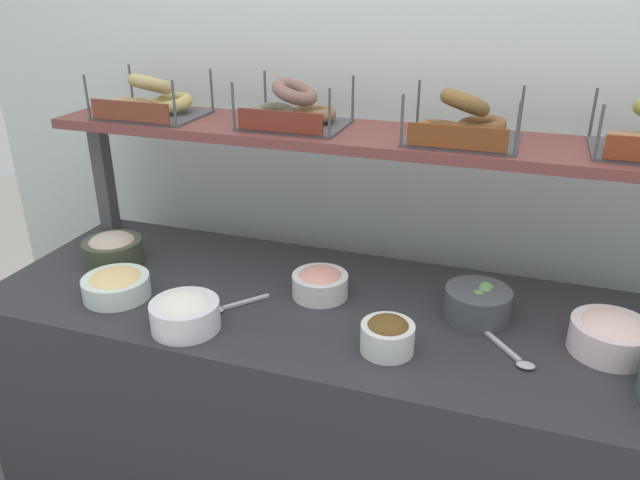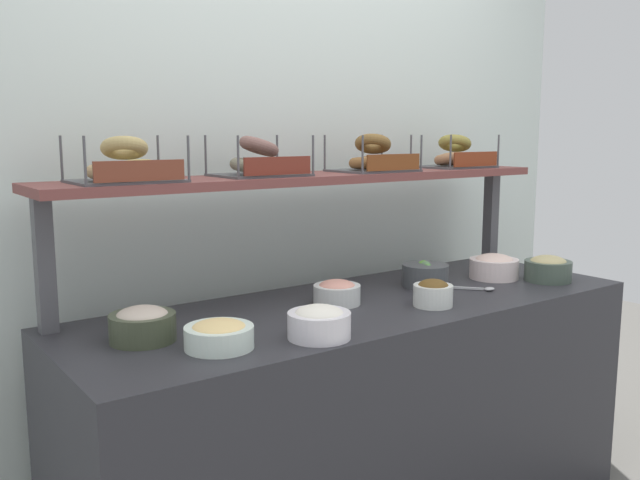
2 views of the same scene
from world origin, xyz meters
TOP-DOWN VIEW (x-y plane):
  - back_wall at (0.00, 0.55)m, footprint 3.26×0.06m
  - deli_counter at (0.00, 0.00)m, footprint 2.06×0.70m
  - shelf_riser_left at (-0.97, 0.27)m, footprint 0.05×0.05m
  - shelf_riser_right at (0.97, 0.27)m, footprint 0.05×0.05m
  - upper_shelf at (0.00, 0.27)m, footprint 2.02×0.32m
  - bowl_hummus at (0.81, -0.16)m, footprint 0.18×0.18m
  - bowl_potato_salad at (0.68, -0.00)m, footprint 0.19×0.19m
  - bowl_lox_spread at (-0.09, 0.04)m, footprint 0.16×0.16m
  - bowl_chocolate_spread at (0.16, -0.17)m, footprint 0.13×0.13m
  - bowl_cream_cheese at (-0.36, -0.24)m, footprint 0.18×0.18m
  - bowl_egg_salad at (-0.64, -0.16)m, footprint 0.19×0.19m
  - bowl_tuna_salad at (-0.78, 0.03)m, footprint 0.19×0.19m
  - bowl_veggie_mix at (0.35, 0.06)m, footprint 0.18×0.18m
  - serving_spoon_near_plate at (-0.30, -0.11)m, footprint 0.13×0.14m
  - serving_spoon_by_edge at (0.46, -0.11)m, footprint 0.13×0.14m
  - bagel_basket_sesame at (-0.73, 0.25)m, footprint 0.32×0.26m
  - bagel_basket_poppy at (-0.25, 0.27)m, footprint 0.30×0.26m
  - bagel_basket_cinnamon_raisin at (0.25, 0.25)m, footprint 0.30×0.25m
  - bagel_basket_everything at (0.73, 0.28)m, footprint 0.30×0.25m

SIDE VIEW (x-z plane):
  - deli_counter at x=0.00m, z-range 0.00..0.85m
  - serving_spoon_near_plate at x=-0.30m, z-range 0.85..0.86m
  - serving_spoon_by_edge at x=0.46m, z-range 0.85..0.86m
  - bowl_egg_salad at x=-0.64m, z-range 0.85..0.93m
  - bowl_lox_spread at x=-0.09m, z-range 0.85..0.93m
  - bowl_veggie_mix at x=0.35m, z-range 0.85..0.94m
  - bowl_chocolate_spread at x=0.16m, z-range 0.85..0.94m
  - bowl_cream_cheese at x=-0.36m, z-range 0.85..0.94m
  - bowl_potato_salad at x=0.68m, z-range 0.85..0.95m
  - bowl_tuna_salad at x=-0.78m, z-range 0.85..0.95m
  - bowl_hummus at x=0.81m, z-range 0.85..0.95m
  - shelf_riser_left at x=-0.97m, z-range 0.85..1.25m
  - shelf_riser_right at x=0.97m, z-range 0.85..1.25m
  - back_wall at x=0.00m, z-range 0.00..2.40m
  - upper_shelf at x=0.00m, z-range 1.25..1.28m
  - bagel_basket_poppy at x=-0.25m, z-range 1.26..1.40m
  - bagel_basket_sesame at x=-0.73m, z-range 1.26..1.40m
  - bagel_basket_cinnamon_raisin at x=0.25m, z-range 1.25..1.40m
  - bagel_basket_everything at x=0.73m, z-range 1.26..1.40m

